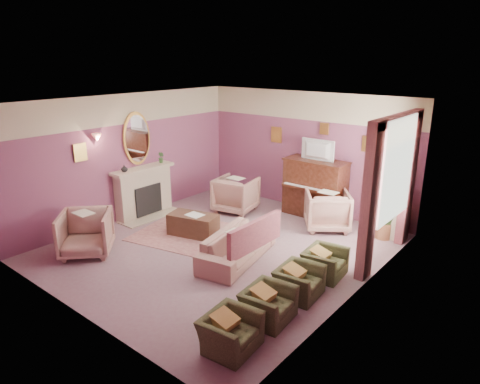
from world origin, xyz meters
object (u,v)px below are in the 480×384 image
Objects in this scene: olive_chair_b at (268,299)px; floral_armchair_right at (327,208)px; television at (316,149)px; olive_chair_d at (325,258)px; side_table at (394,220)px; coffee_table at (193,225)px; olive_chair_c at (299,277)px; floral_armchair_front at (86,231)px; floral_armchair_left at (236,193)px; sofa at (238,240)px; olive_chair_a at (230,327)px; piano at (315,189)px.

floral_armchair_right is at bearing 105.43° from olive_chair_b.
television is 1.11× the size of olive_chair_d.
olive_chair_d is at bearing -96.98° from side_table.
olive_chair_c is (2.95, -0.64, 0.09)m from coffee_table.
floral_armchair_right is 1.32× the size of side_table.
olive_chair_b is at bearing 6.58° from floral_armchair_front.
television is at bearing 61.88° from coffee_table.
floral_armchair_left is 3.63m from floral_armchair_front.
coffee_table is 3.29m from olive_chair_b.
sofa is at bearing -11.63° from coffee_table.
television reaches higher than olive_chair_a.
floral_armchair_left is at bearing -149.91° from piano.
olive_chair_b is at bearing -68.36° from television.
side_table is at bearing 14.31° from floral_armchair_left.
olive_chair_a is (3.85, -0.38, -0.15)m from floral_armchair_front.
olive_chair_d is at bearing 3.55° from coffee_table.
floral_armchair_left is at bearing 128.93° from olive_chair_a.
floral_armchair_front is (-0.90, -1.90, 0.24)m from coffee_table.
floral_armchair_left is (-1.67, 1.97, 0.08)m from sofa.
sofa is at bearing -162.48° from olive_chair_d.
piano is 2.96m from coffee_table.
piano is at bearing 108.05° from olive_chair_a.
coffee_table is (-1.36, -2.55, -1.38)m from television.
floral_armchair_right is at bearing 102.62° from olive_chair_a.
side_table is (0.29, 4.83, 0.04)m from olive_chair_a.
piano is at bearing 111.39° from olive_chair_b.
olive_chair_d is at bearing -25.01° from floral_armchair_left.
olive_chair_c is at bearing 90.00° from olive_chair_a.
floral_armchair_front is at bearing -116.72° from piano.
coffee_table is at bearing 64.57° from floral_armchair_front.
floral_armchair_right is 3.66m from olive_chair_b.
olive_chair_a is 1.03× the size of side_table.
olive_chair_d is (0.97, -1.88, -0.15)m from floral_armchair_right.
piano reaches higher than coffee_table.
floral_armchair_front is (-2.34, -1.61, 0.08)m from sofa.
floral_armchair_front is (-2.27, -4.50, -0.19)m from piano.
piano is 1.95× the size of olive_chair_b.
olive_chair_d is (2.95, 0.18, 0.09)m from coffee_table.
olive_chair_c is at bearing -12.19° from coffee_table.
side_table reaches higher than olive_chair_b.
floral_armchair_right and floral_armchair_front have the same top height.
piano is 2.00× the size of side_table.
olive_chair_a is 1.64m from olive_chair_c.
floral_armchair_right is at bearing 10.05° from floral_armchair_left.
olive_chair_a is at bearing -71.95° from piano.
olive_chair_b is 4.03m from side_table.
piano is at bearing 116.15° from olive_chair_c.
side_table is (1.81, 2.85, -0.03)m from sofa.
olive_chair_a and olive_chair_b have the same top height.
olive_chair_d is 2.39m from side_table.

